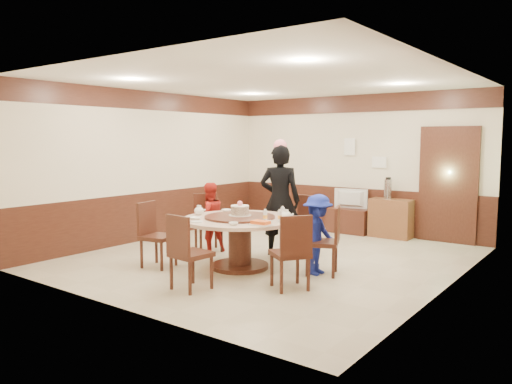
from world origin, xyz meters
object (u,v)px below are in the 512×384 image
Objects in this scene: banquet_table at (240,232)px; tv_stand at (349,221)px; thermos at (388,189)px; person_blue at (318,235)px; person_standing at (280,200)px; television at (350,199)px; side_cabinet at (391,218)px; birthday_cake at (240,210)px; person_red at (209,217)px; shrimp_platter at (261,223)px.

banquet_table reaches higher than tv_stand.
person_blue is at bearing -85.31° from thermos.
person_standing is 1.34m from person_blue.
person_blue is at bearing 99.62° from television.
person_blue is 1.42× the size of side_cabinet.
birthday_cake is at bearing -91.06° from tv_stand.
person_standing is 1.54× the size of person_red.
tv_stand is 1.05m from thermos.
banquet_table is at bearing 80.57° from television.
person_standing is 5.41× the size of birthday_cake.
birthday_cake is 0.88× the size of thermos.
tv_stand is (0.06, 3.51, -0.61)m from birthday_cake.
person_blue is 0.88m from shrimp_platter.
banquet_table is at bearing -90.65° from tv_stand.
banquet_table is at bearing 65.98° from person_standing.
television is at bearing -178.02° from side_cabinet.
person_red is 1.39× the size of tv_stand.
person_standing is at bearing 80.09° from television.
person_blue reaches higher than thermos.
person_standing is (-0.01, 1.07, 0.37)m from banquet_table.
person_red is 1.20m from birthday_cake.
birthday_cake is 3.56m from tv_stand.
thermos is (0.85, 3.54, 0.08)m from birthday_cake.
person_blue is 2.99× the size of thermos.
thermos is (0.84, 2.51, 0.03)m from person_standing.
thermos is at bearing 7.83° from person_blue.
person_standing is 2.49m from television.
thermos is at bearing 76.94° from banquet_table.
person_standing is 1.25m from person_red.
tv_stand is at bearing 89.35° from banquet_table.
person_red is at bearing -123.18° from side_cabinet.
shrimp_platter is at bearing -29.62° from birthday_cake.
person_standing is at bearing -91.13° from tv_stand.
banquet_table is 1.16m from person_blue.
shrimp_platter reaches higher than tv_stand.
banquet_table reaches higher than side_cabinet.
shrimp_platter is 0.79× the size of thermos.
thermos is (0.79, 0.03, 0.24)m from television.
banquet_table is 1.13m from person_standing.
thermos is at bearing 171.32° from person_red.
television is (0.04, 3.55, 0.17)m from banquet_table.
shrimp_platter is (0.65, -0.37, -0.08)m from birthday_cake.
birthday_cake is (-0.02, 0.04, 0.32)m from banquet_table.
thermos is (-0.26, 3.19, 0.37)m from person_blue.
person_standing reaches higher than person_red.
side_cabinet is (1.99, 3.05, -0.21)m from person_red.
side_cabinet is (-0.18, 3.19, -0.19)m from person_blue.
birthday_cake is 0.49× the size of television.
birthday_cake is 0.75m from shrimp_platter.
television is at bearing 89.35° from banquet_table.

